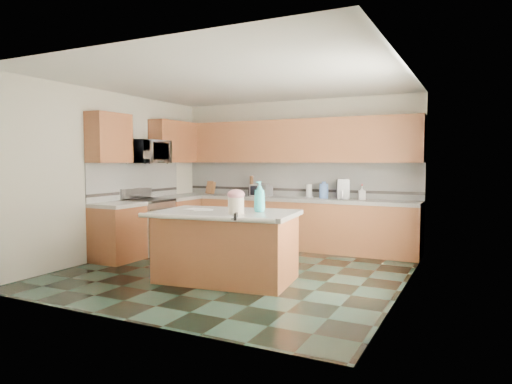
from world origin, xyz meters
The scene contains 52 objects.
floor centered at (0.00, 0.00, 0.00)m, with size 4.60×4.60×0.00m, color black.
ceiling centered at (0.00, 0.00, 2.70)m, with size 4.60×4.60×0.00m, color white.
wall_back centered at (0.00, 2.32, 1.35)m, with size 4.60×0.04×2.70m, color beige.
wall_front centered at (0.00, -2.32, 1.35)m, with size 4.60×0.04×2.70m, color beige.
wall_left centered at (-2.32, 0.00, 1.35)m, with size 0.04×4.60×2.70m, color beige.
wall_right centered at (2.32, 0.00, 1.35)m, with size 0.04×4.60×2.70m, color beige.
back_base_cab centered at (0.00, 2.00, 0.43)m, with size 4.60×0.60×0.86m, color #5C2E18.
back_countertop centered at (0.00, 2.00, 0.89)m, with size 4.60×0.64×0.06m, color white.
back_upper_cab centered at (0.00, 2.13, 1.94)m, with size 4.60×0.33×0.78m, color #5C2E18.
back_backsplash centered at (0.00, 2.29, 1.24)m, with size 4.60×0.02×0.63m, color silver.
back_accent_band centered at (0.00, 2.28, 1.04)m, with size 4.60×0.01×0.05m, color black.
left_base_cab_rear centered at (-2.00, 1.29, 0.43)m, with size 0.60×0.82×0.86m, color #5C2E18.
left_counter_rear centered at (-2.00, 1.29, 0.89)m, with size 0.64×0.82×0.06m, color white.
left_base_cab_front centered at (-2.00, -0.24, 0.43)m, with size 0.60×0.72×0.86m, color #5C2E18.
left_counter_front centered at (-2.00, -0.24, 0.89)m, with size 0.64×0.72×0.06m, color white.
left_backsplash centered at (-2.29, 0.55, 1.24)m, with size 0.02×2.30×0.63m, color silver.
left_accent_band centered at (-2.28, 0.55, 1.04)m, with size 0.01×2.30×0.05m, color black.
left_upper_cab_rear centered at (-2.13, 1.42, 1.94)m, with size 0.33×1.09×0.78m, color #5C2E18.
left_upper_cab_front centered at (-2.13, -0.24, 1.94)m, with size 0.33×0.72×0.78m, color #5C2E18.
range_body centered at (-2.00, 0.50, 0.44)m, with size 0.60×0.76×0.88m, color #B7B7BC.
range_oven_door centered at (-1.71, 0.50, 0.40)m, with size 0.02×0.68×0.55m, color black.
range_cooktop centered at (-2.00, 0.50, 0.90)m, with size 0.62×0.78×0.04m, color black.
range_handle centered at (-1.68, 0.50, 0.78)m, with size 0.02×0.02×0.66m, color #B7B7BC.
range_backguard centered at (-2.26, 0.50, 1.02)m, with size 0.06×0.76×0.18m, color #B7B7BC.
microwave centered at (-2.00, 0.50, 1.73)m, with size 0.73×0.50×0.41m, color #B7B7BC.
island_base centered at (0.14, -0.51, 0.43)m, with size 1.71×0.98×0.86m, color #5C2E18.
island_top centered at (0.14, -0.51, 0.89)m, with size 1.81×1.08×0.06m, color white.
island_bullnose centered at (0.14, -1.05, 0.89)m, with size 0.06×0.06×1.81m, color white.
treat_jar centered at (0.41, -0.74, 1.02)m, with size 0.20×0.20×0.21m, color beige.
treat_jar_lid centered at (0.41, -0.74, 1.16)m, with size 0.22×0.22×0.14m, color pink.
treat_jar_knob centered at (0.41, -0.74, 1.21)m, with size 0.02×0.02×0.07m, color tan.
treat_jar_knob_end_l centered at (0.38, -0.74, 1.21)m, with size 0.04×0.04×0.04m, color tan.
treat_jar_knob_end_r centered at (0.45, -0.74, 1.21)m, with size 0.04×0.04×0.04m, color tan.
soap_bottle_island centered at (0.57, -0.39, 1.12)m, with size 0.15×0.15×0.39m, color #2AAEB8.
paper_sheet_a centered at (-0.20, -0.53, 0.92)m, with size 0.25×0.19×0.00m, color white.
paper_sheet_b centered at (-0.33, -0.47, 0.92)m, with size 0.31×0.23×0.00m, color white.
clamp_body centered at (0.57, -1.03, 0.93)m, with size 0.03×0.10×0.09m, color black.
clamp_handle centered at (0.57, -1.09, 0.91)m, with size 0.02×0.02×0.07m, color black.
knife_block centered at (-1.70, 2.05, 1.05)m, with size 0.14×0.11×0.25m, color #472814.
utensil_crock centered at (-0.81, 2.08, 1.00)m, with size 0.12×0.12×0.15m, color black.
utensil_bundle centered at (-0.81, 2.08, 1.18)m, with size 0.07×0.07×0.22m, color #472814.
toaster_oven centered at (-0.59, 2.05, 1.03)m, with size 0.37×0.25×0.22m, color #B7B7BC.
toaster_oven_door centered at (-0.59, 1.93, 1.03)m, with size 0.33×0.01×0.18m, color black.
paper_towel centered at (0.35, 2.10, 1.04)m, with size 0.10×0.10×0.24m, color white.
paper_towel_base centered at (0.35, 2.10, 0.93)m, with size 0.16×0.16×0.01m, color #B7B7BC.
water_jug centered at (0.64, 2.06, 1.05)m, with size 0.16×0.16×0.26m, color #5075BC.
water_jug_neck centered at (0.64, 2.06, 1.20)m, with size 0.07×0.07×0.04m, color #5075BC.
coffee_maker centered at (0.98, 2.08, 1.09)m, with size 0.20×0.22×0.35m, color black.
coffee_carafe centered at (0.98, 2.03, 0.99)m, with size 0.14×0.14×0.14m, color black.
soap_bottle_back centered at (1.32, 2.05, 1.04)m, with size 0.11×0.11×0.24m, color white.
soap_back_cap centered at (1.32, 2.05, 1.17)m, with size 0.02×0.02×0.03m, color red.
window_light_proxy centered at (2.29, -0.20, 1.50)m, with size 0.02×1.40×1.10m, color white.
Camera 1 is at (3.14, -5.66, 1.57)m, focal length 32.00 mm.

